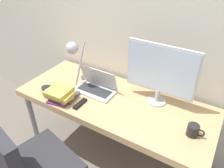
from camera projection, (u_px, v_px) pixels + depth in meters
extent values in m
cube|color=beige|center=(138.00, 23.00, 1.88)|extent=(8.00, 0.05, 2.60)
cube|color=tan|center=(114.00, 102.00, 1.90)|extent=(1.71, 0.69, 0.06)
cylinder|color=gray|center=(33.00, 121.00, 2.25)|extent=(0.05, 0.05, 0.68)
cylinder|color=gray|center=(70.00, 93.00, 2.65)|extent=(0.05, 0.05, 0.68)
cylinder|color=gray|center=(205.00, 146.00, 1.97)|extent=(0.05, 0.05, 0.68)
cube|color=silver|center=(95.00, 91.00, 1.98)|extent=(0.37, 0.20, 0.02)
cube|color=#2D2D33|center=(95.00, 90.00, 1.97)|extent=(0.31, 0.12, 0.00)
cube|color=silver|center=(99.00, 78.00, 1.97)|extent=(0.37, 0.07, 0.20)
cube|color=navy|center=(99.00, 78.00, 1.97)|extent=(0.33, 0.05, 0.17)
cylinder|color=#B7B7BC|center=(156.00, 101.00, 1.86)|extent=(0.16, 0.16, 0.01)
cylinder|color=#B7B7BC|center=(157.00, 95.00, 1.83)|extent=(0.04, 0.04, 0.11)
cube|color=#B7B7BC|center=(161.00, 70.00, 1.69)|extent=(0.57, 0.02, 0.41)
cube|color=silver|center=(161.00, 70.00, 1.69)|extent=(0.54, 0.00, 0.39)
cylinder|color=#4C4C51|center=(87.00, 77.00, 2.18)|extent=(0.12, 0.12, 0.02)
cylinder|color=#99999E|center=(80.00, 63.00, 2.01)|extent=(0.02, 0.19, 0.38)
sphere|color=#B2B2B7|center=(72.00, 48.00, 1.85)|extent=(0.11, 0.11, 0.11)
cube|color=#2D2D33|center=(41.00, 167.00, 1.62)|extent=(0.63, 0.58, 0.09)
cube|color=#2D2D33|center=(3.00, 156.00, 1.34)|extent=(0.51, 0.19, 0.52)
cube|color=#753384|center=(61.00, 99.00, 1.88)|extent=(0.20, 0.22, 0.02)
cube|color=gold|center=(60.00, 95.00, 1.88)|extent=(0.26, 0.16, 0.02)
cube|color=gold|center=(60.00, 94.00, 1.84)|extent=(0.23, 0.17, 0.04)
cube|color=gold|center=(59.00, 91.00, 1.83)|extent=(0.19, 0.20, 0.03)
cube|color=black|center=(80.00, 104.00, 1.82)|extent=(0.04, 0.15, 0.02)
cube|color=#4C4C51|center=(74.00, 98.00, 1.89)|extent=(0.07, 0.18, 0.02)
cylinder|color=black|center=(193.00, 130.00, 1.52)|extent=(0.08, 0.08, 0.09)
torus|color=black|center=(200.00, 133.00, 1.50)|extent=(0.06, 0.01, 0.06)
ellipsoid|color=black|center=(49.00, 89.00, 1.99)|extent=(0.16, 0.10, 0.04)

